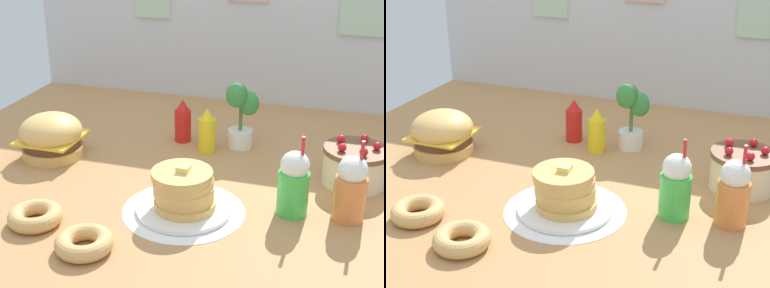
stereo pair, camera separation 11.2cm
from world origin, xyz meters
The scene contains 13 objects.
ground_plane centered at (0.00, 0.00, -0.01)m, with size 2.23×2.13×0.02m, color #B27F4C.
back_wall centered at (0.00, 1.06, 0.41)m, with size 2.23×0.04×0.82m.
doily_mat centered at (0.03, -0.08, 0.00)m, with size 0.40×0.40×0.00m, color white.
burger centered at (-0.60, 0.17, 0.08)m, with size 0.24×0.24×0.18m.
pancake_stack centered at (0.04, -0.09, 0.07)m, with size 0.31×0.31×0.16m.
layer_cake centered at (0.55, 0.28, 0.07)m, with size 0.23×0.23×0.17m.
ketchup_bottle centered at (-0.15, 0.47, 0.08)m, with size 0.07×0.07×0.18m.
mustard_bottle centered at (-0.03, 0.40, 0.08)m, with size 0.07×0.07×0.18m.
cream_soda_cup centered at (0.37, 0.01, 0.11)m, with size 0.10×0.10×0.27m.
orange_float_cup centered at (0.55, 0.03, 0.11)m, with size 0.10×0.10×0.27m.
donut_pink_glaze centered at (-0.38, -0.29, 0.03)m, with size 0.17×0.17×0.05m.
donut_chocolate centered at (-0.17, -0.38, 0.03)m, with size 0.17×0.17×0.05m.
potted_plant centered at (0.09, 0.48, 0.15)m, with size 0.13×0.11×0.28m.
Camera 2 is at (0.64, -1.55, 0.93)m, focal length 52.11 mm.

